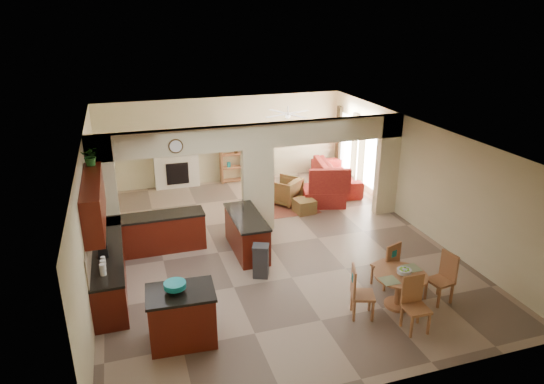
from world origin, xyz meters
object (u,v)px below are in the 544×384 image
object	(u,v)px
kitchen_island	(182,316)
armchair	(285,191)
sofa	(336,174)
dining_table	(400,284)

from	to	relation	value
kitchen_island	armchair	xyz separation A→B (m)	(3.77, 5.50, -0.11)
sofa	armchair	bearing A→B (deg)	123.34
kitchen_island	dining_table	world-z (taller)	kitchen_island
sofa	dining_table	bearing A→B (deg)	175.62
dining_table	sofa	bearing A→B (deg)	75.61
kitchen_island	armchair	distance (m)	6.67
dining_table	armchair	size ratio (longest dim) A/B	1.20
sofa	armchair	distance (m)	2.23
kitchen_island	sofa	world-z (taller)	kitchen_island
dining_table	sofa	xyz separation A→B (m)	(1.69, 6.58, -0.08)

